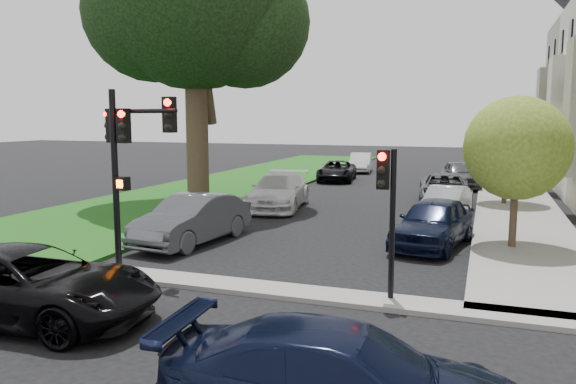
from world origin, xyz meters
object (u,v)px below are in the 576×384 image
(car_cross_near, at_px, (28,285))
(car_parked_5, at_px, (193,219))
(car_parked_2, at_px, (445,189))
(car_parked_0, at_px, (433,222))
(small_tree_a, at_px, (517,148))
(small_tree_b, at_px, (507,138))
(traffic_signal_main, at_px, (127,148))
(car_parked_8, at_px, (337,171))
(small_tree_c, at_px, (503,136))
(car_parked_6, at_px, (279,191))
(car_cross_far, at_px, (345,384))
(car_parked_3, at_px, (460,174))
(car_parked_1, at_px, (446,203))
(car_parked_9, at_px, (361,163))
(traffic_signal_secondary, at_px, (387,196))

(car_cross_near, distance_m, car_parked_5, 7.41)
(car_cross_near, relative_size, car_parked_2, 1.07)
(car_parked_0, bearing_deg, small_tree_a, 18.71)
(small_tree_b, bearing_deg, traffic_signal_main, -121.53)
(car_parked_0, distance_m, car_parked_2, 9.49)
(car_parked_8, bearing_deg, small_tree_c, -3.35)
(car_parked_6, bearing_deg, car_cross_far, -75.71)
(car_cross_near, height_order, car_parked_5, car_parked_5)
(small_tree_a, bearing_deg, traffic_signal_main, -146.88)
(small_tree_c, bearing_deg, car_parked_3, -143.54)
(car_parked_5, height_order, car_parked_6, car_parked_5)
(small_tree_b, xyz_separation_m, car_parked_0, (-2.39, -9.74, -2.38))
(car_parked_1, bearing_deg, small_tree_c, 87.66)
(small_tree_c, relative_size, car_parked_6, 0.83)
(car_parked_8, height_order, car_parked_9, car_parked_9)
(car_parked_0, height_order, car_parked_1, car_parked_0)
(small_tree_b, bearing_deg, car_cross_far, -96.64)
(car_parked_5, bearing_deg, car_cross_far, -45.18)
(car_parked_2, bearing_deg, car_cross_near, -115.36)
(small_tree_b, xyz_separation_m, car_parked_5, (-9.88, -11.89, -2.37))
(traffic_signal_main, relative_size, car_parked_3, 1.04)
(car_parked_0, bearing_deg, traffic_signal_main, -130.08)
(traffic_signal_secondary, height_order, car_parked_6, traffic_signal_secondary)
(small_tree_c, xyz_separation_m, car_cross_near, (-9.56, -27.24, -2.26))
(small_tree_b, bearing_deg, car_parked_3, 109.80)
(car_parked_6, bearing_deg, car_parked_3, 46.09)
(car_parked_0, distance_m, car_parked_3, 16.02)
(small_tree_a, xyz_separation_m, car_parked_2, (-2.69, 9.14, -2.48))
(car_parked_1, bearing_deg, car_parked_2, 102.72)
(car_parked_9, bearing_deg, traffic_signal_main, -98.48)
(traffic_signal_main, xyz_separation_m, car_cross_near, (0.06, -3.62, -2.58))
(small_tree_c, relative_size, car_cross_far, 0.91)
(traffic_signal_main, height_order, car_cross_far, traffic_signal_main)
(small_tree_b, bearing_deg, car_parked_0, -103.76)
(car_parked_0, bearing_deg, car_cross_far, -79.87)
(car_cross_far, relative_size, car_parked_2, 0.97)
(car_cross_far, bearing_deg, car_parked_3, -3.22)
(small_tree_a, distance_m, traffic_signal_secondary, 6.99)
(car_cross_near, relative_size, car_parked_8, 1.15)
(car_parked_6, relative_size, car_parked_8, 1.16)
(car_cross_near, distance_m, car_parked_6, 14.98)
(small_tree_a, height_order, car_parked_0, small_tree_a)
(car_cross_far, distance_m, car_parked_5, 11.92)
(traffic_signal_main, relative_size, traffic_signal_secondary, 1.40)
(car_parked_1, bearing_deg, car_parked_9, 120.35)
(car_cross_far, xyz_separation_m, car_parked_3, (0.21, 27.51, 0.07))
(car_cross_far, bearing_deg, car_parked_2, -2.18)
(car_cross_far, bearing_deg, traffic_signal_secondary, 1.53)
(car_parked_2, bearing_deg, small_tree_c, 66.31)
(small_tree_b, relative_size, car_parked_5, 0.98)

